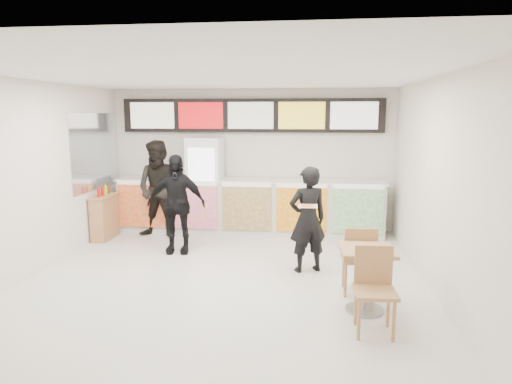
% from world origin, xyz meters
% --- Properties ---
extents(floor, '(7.00, 7.00, 0.00)m').
position_xyz_m(floor, '(0.00, 0.00, 0.00)').
color(floor, beige).
rests_on(floor, ground).
extents(ceiling, '(7.00, 7.00, 0.00)m').
position_xyz_m(ceiling, '(0.00, 0.00, 3.00)').
color(ceiling, white).
rests_on(ceiling, wall_back).
extents(wall_back, '(6.00, 0.00, 6.00)m').
position_xyz_m(wall_back, '(0.00, 3.50, 1.50)').
color(wall_back, silver).
rests_on(wall_back, floor).
extents(wall_left, '(0.00, 7.00, 7.00)m').
position_xyz_m(wall_left, '(-3.00, 0.00, 1.50)').
color(wall_left, silver).
rests_on(wall_left, floor).
extents(wall_right, '(0.00, 7.00, 7.00)m').
position_xyz_m(wall_right, '(3.00, 0.00, 1.50)').
color(wall_right, silver).
rests_on(wall_right, floor).
extents(service_counter, '(5.56, 0.77, 1.14)m').
position_xyz_m(service_counter, '(0.00, 3.09, 0.57)').
color(service_counter, silver).
rests_on(service_counter, floor).
extents(menu_board, '(5.50, 0.14, 0.70)m').
position_xyz_m(menu_board, '(0.00, 3.41, 2.45)').
color(menu_board, black).
rests_on(menu_board, wall_back).
extents(drinks_fridge, '(0.70, 0.67, 2.00)m').
position_xyz_m(drinks_fridge, '(-0.93, 3.11, 1.00)').
color(drinks_fridge, white).
rests_on(drinks_fridge, floor).
extents(mirror_panel, '(0.01, 2.00, 1.50)m').
position_xyz_m(mirror_panel, '(-2.99, 2.45, 1.75)').
color(mirror_panel, '#B2B7BF').
rests_on(mirror_panel, wall_left).
extents(customer_main, '(0.72, 0.61, 1.69)m').
position_xyz_m(customer_main, '(1.23, 0.85, 0.84)').
color(customer_main, black).
rests_on(customer_main, floor).
extents(customer_left, '(1.05, 0.87, 1.97)m').
position_xyz_m(customer_left, '(-1.74, 2.55, 0.98)').
color(customer_left, black).
rests_on(customer_left, floor).
extents(customer_mid, '(1.07, 0.51, 1.78)m').
position_xyz_m(customer_mid, '(-1.12, 1.60, 0.89)').
color(customer_mid, black).
rests_on(customer_mid, floor).
extents(pizza_slice, '(0.36, 0.36, 0.02)m').
position_xyz_m(pizza_slice, '(1.23, 0.40, 1.16)').
color(pizza_slice, beige).
rests_on(pizza_slice, customer_main).
extents(cafe_table, '(0.69, 1.70, 0.98)m').
position_xyz_m(cafe_table, '(1.98, -0.57, 0.57)').
color(cafe_table, tan).
rests_on(cafe_table, floor).
extents(condiment_ledge, '(0.32, 0.79, 1.05)m').
position_xyz_m(condiment_ledge, '(-2.82, 2.31, 0.45)').
color(condiment_ledge, tan).
rests_on(condiment_ledge, floor).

